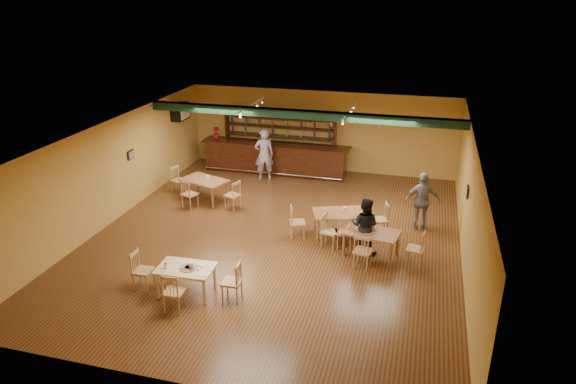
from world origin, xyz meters
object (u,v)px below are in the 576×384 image
(dining_table_a, at_px, (205,190))
(patron_right_a, at_px, (365,226))
(dining_table_d, at_px, (371,243))
(patron_bar, at_px, (264,155))
(near_table, at_px, (187,281))
(bar_counter, at_px, (275,158))
(dining_table_b, at_px, (339,224))

(dining_table_a, relative_size, patron_right_a, 0.95)
(dining_table_d, bearing_deg, patron_bar, 143.49)
(patron_bar, bearing_deg, near_table, 72.27)
(bar_counter, distance_m, patron_bar, 0.92)
(dining_table_b, bearing_deg, patron_bar, 112.72)
(dining_table_b, xyz_separation_m, patron_right_a, (0.80, -0.80, 0.41))
(patron_bar, bearing_deg, dining_table_d, 111.19)
(dining_table_d, relative_size, patron_right_a, 0.91)
(dining_table_d, bearing_deg, dining_table_a, 168.22)
(near_table, relative_size, patron_bar, 0.67)
(bar_counter, relative_size, patron_bar, 2.95)
(dining_table_b, relative_size, patron_bar, 0.76)
(dining_table_a, distance_m, patron_bar, 2.77)
(dining_table_a, bearing_deg, patron_bar, 80.86)
(near_table, bearing_deg, bar_counter, 90.39)
(dining_table_a, height_order, patron_bar, patron_bar)
(near_table, bearing_deg, dining_table_d, 34.95)
(near_table, distance_m, patron_bar, 7.66)
(patron_right_a, bearing_deg, bar_counter, -42.23)
(bar_counter, distance_m, dining_table_d, 6.96)
(bar_counter, bearing_deg, dining_table_d, -52.63)
(bar_counter, xyz_separation_m, dining_table_a, (-1.45, -3.21, -0.20))
(dining_table_b, height_order, patron_right_a, patron_right_a)
(bar_counter, bearing_deg, patron_bar, -101.49)
(bar_counter, xyz_separation_m, patron_right_a, (4.02, -5.40, 0.21))
(bar_counter, distance_m, dining_table_b, 5.62)
(near_table, bearing_deg, dining_table_a, 107.12)
(dining_table_a, distance_m, patron_right_a, 5.91)
(bar_counter, relative_size, dining_table_b, 3.85)
(dining_table_d, xyz_separation_m, patron_bar, (-4.39, 4.70, 0.59))
(patron_right_a, bearing_deg, near_table, 50.94)
(dining_table_b, height_order, dining_table_d, dining_table_b)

